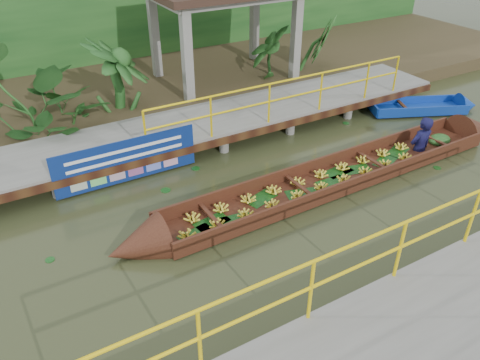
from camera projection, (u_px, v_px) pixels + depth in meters
ground at (244, 220)px, 9.24m from camera, size 80.00×80.00×0.00m
land_strip at (123, 89)px, 14.62m from camera, size 30.00×8.00×0.45m
far_dock at (175, 131)px, 11.51m from camera, size 16.00×2.06×1.66m
near_dock at (462, 340)px, 6.42m from camera, size 18.00×2.40×1.73m
foliage_backdrop at (92, 14)px, 15.51m from camera, size 30.00×0.80×4.00m
vendor_boat at (348, 170)px, 10.43m from camera, size 10.40×1.24×2.18m
moored_blue_boat at (442, 107)px, 13.65m from camera, size 3.20×2.00×0.75m
blue_banner at (127, 160)px, 10.12m from camera, size 3.17×0.04×0.99m
tropical_plants at (111, 87)px, 12.11m from camera, size 14.19×1.19×1.49m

